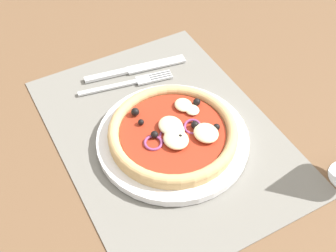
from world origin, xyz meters
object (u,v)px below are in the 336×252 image
fork (131,83)px  knife (137,69)px  plate (175,138)px  pizza (176,131)px

fork → knife: 3.99cm
plate → pizza: size_ratio=1.19×
pizza → fork: pizza is taller
fork → knife: bearing=59.2°
plate → knife: size_ratio=1.26×
plate → fork: (-16.28, -0.38, -0.45)cm
plate → knife: 19.42cm
fork → knife: (-3.00, 2.63, 0.03)cm
pizza → knife: 19.56cm
knife → plate: bearing=-87.3°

